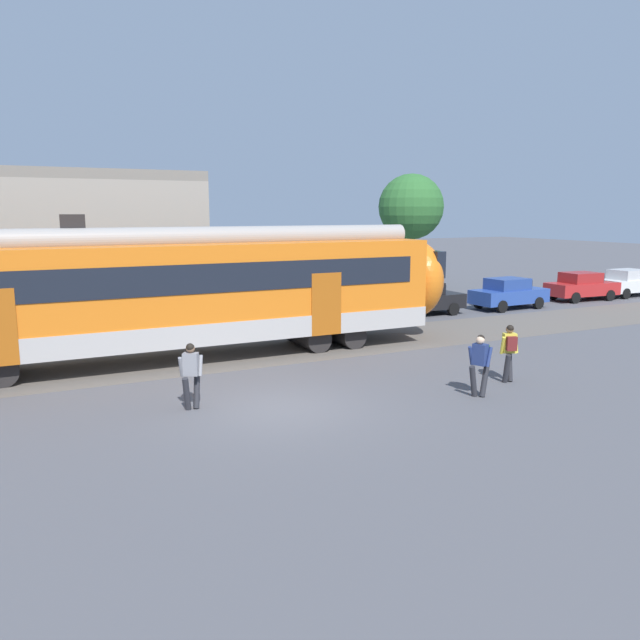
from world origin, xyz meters
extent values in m
plane|color=#515156|center=(0.00, 0.00, 0.00)|extent=(160.00, 160.00, 0.00)
cube|color=#B2ADA8|center=(-1.29, 6.23, 1.05)|extent=(18.00, 3.06, 0.70)
cube|color=orange|center=(-1.29, 6.23, 2.60)|extent=(18.00, 3.00, 2.40)
cube|color=black|center=(-1.29, 4.72, 2.80)|extent=(16.56, 0.03, 0.90)
cube|color=#AC5413|center=(3.66, 4.71, 1.75)|extent=(1.10, 0.04, 2.10)
cylinder|color=gray|center=(-1.29, 6.23, 3.98)|extent=(17.64, 0.70, 0.70)
cube|color=black|center=(-3.99, 6.23, 4.53)|extent=(0.70, 0.12, 0.40)
cylinder|color=black|center=(4.99, 6.23, 0.45)|extent=(0.90, 2.40, 0.90)
cylinder|color=black|center=(3.59, 6.23, 0.45)|extent=(0.90, 2.40, 0.90)
cylinder|color=black|center=(-6.17, 6.23, 0.45)|extent=(0.90, 2.40, 0.90)
ellipsoid|color=orange|center=(8.26, 6.23, 2.25)|extent=(1.80, 2.85, 2.95)
cube|color=black|center=(8.61, 6.23, 2.85)|extent=(0.40, 2.40, 1.00)
cylinder|color=#28282D|center=(-1.82, 1.01, 0.43)|extent=(0.30, 0.38, 0.87)
cylinder|color=#28282D|center=(-2.11, 0.85, 0.43)|extent=(0.30, 0.38, 0.87)
cube|color=gray|center=(-1.96, 0.93, 1.14)|extent=(0.43, 0.38, 0.56)
cylinder|color=gray|center=(-2.19, 0.97, 1.09)|extent=(0.20, 0.26, 0.52)
cylinder|color=gray|center=(-1.73, 0.90, 1.09)|extent=(0.20, 0.26, 0.52)
sphere|color=brown|center=(-1.95, 0.95, 1.53)|extent=(0.22, 0.22, 0.22)
sphere|color=black|center=(-1.96, 0.93, 1.56)|extent=(0.20, 0.20, 0.20)
cylinder|color=#28282D|center=(4.91, -1.33, 0.43)|extent=(0.38, 0.27, 0.87)
cylinder|color=#28282D|center=(5.24, -1.39, 0.43)|extent=(0.38, 0.27, 0.87)
cube|color=navy|center=(5.08, -1.36, 1.14)|extent=(0.36, 0.42, 0.56)
cylinder|color=navy|center=(5.24, -1.53, 1.09)|extent=(0.26, 0.18, 0.52)
cylinder|color=navy|center=(4.92, -1.18, 1.09)|extent=(0.26, 0.18, 0.52)
sphere|color=beige|center=(5.06, -1.36, 1.53)|extent=(0.22, 0.22, 0.22)
sphere|color=black|center=(5.08, -1.36, 1.56)|extent=(0.20, 0.20, 0.20)
cube|color=#235633|center=(5.24, -1.29, 1.16)|extent=(0.26, 0.32, 0.40)
cylinder|color=#28282D|center=(6.92, -0.51, 0.43)|extent=(0.28, 0.38, 0.87)
cylinder|color=#28282D|center=(6.64, -0.69, 0.43)|extent=(0.28, 0.38, 0.87)
cube|color=gold|center=(6.78, -0.60, 1.14)|extent=(0.43, 0.37, 0.56)
cylinder|color=gold|center=(6.55, -0.59, 1.09)|extent=(0.18, 0.26, 0.52)
cylinder|color=gold|center=(7.01, -0.62, 1.09)|extent=(0.18, 0.26, 0.52)
sphere|color=brown|center=(6.79, -0.58, 1.53)|extent=(0.22, 0.22, 0.22)
sphere|color=black|center=(6.78, -0.60, 1.56)|extent=(0.20, 0.20, 0.20)
cube|color=maroon|center=(6.71, -0.77, 1.16)|extent=(0.32, 0.26, 0.40)
cube|color=black|center=(11.46, 10.19, 0.64)|extent=(4.02, 1.70, 0.68)
cube|color=black|center=(11.31, 10.18, 1.26)|extent=(1.92, 1.47, 0.56)
cube|color=black|center=(12.26, 10.20, 1.22)|extent=(0.14, 1.37, 0.48)
cylinder|color=black|center=(12.69, 10.98, 0.30)|extent=(0.60, 0.21, 0.60)
cylinder|color=black|center=(12.71, 9.43, 0.30)|extent=(0.60, 0.21, 0.60)
cylinder|color=black|center=(10.21, 10.95, 0.30)|extent=(0.60, 0.21, 0.60)
cylinder|color=black|center=(10.23, 9.39, 0.30)|extent=(0.60, 0.21, 0.60)
cube|color=#284799|center=(16.50, 9.85, 0.64)|extent=(4.07, 1.82, 0.68)
cube|color=navy|center=(16.35, 9.84, 1.26)|extent=(1.96, 1.53, 0.56)
cube|color=black|center=(17.30, 9.88, 1.22)|extent=(0.18, 1.37, 0.48)
cylinder|color=black|center=(17.70, 10.68, 0.30)|extent=(0.61, 0.23, 0.60)
cylinder|color=black|center=(17.77, 9.13, 0.30)|extent=(0.61, 0.23, 0.60)
cylinder|color=black|center=(15.22, 10.57, 0.30)|extent=(0.61, 0.23, 0.60)
cylinder|color=black|center=(15.30, 9.01, 0.30)|extent=(0.61, 0.23, 0.60)
cube|color=#B22323|center=(22.21, 10.37, 0.64)|extent=(4.09, 1.86, 0.68)
cube|color=maroon|center=(22.06, 10.38, 1.26)|extent=(1.98, 1.54, 0.56)
cube|color=black|center=(23.01, 10.33, 1.22)|extent=(0.20, 1.37, 0.48)
cylinder|color=black|center=(23.49, 11.08, 0.30)|extent=(0.61, 0.23, 0.60)
cylinder|color=black|center=(23.41, 9.52, 0.30)|extent=(0.61, 0.23, 0.60)
cylinder|color=black|center=(21.02, 11.22, 0.30)|extent=(0.61, 0.23, 0.60)
cylinder|color=black|center=(20.93, 9.66, 0.30)|extent=(0.61, 0.23, 0.60)
cube|color=silver|center=(26.05, 10.42, 0.64)|extent=(4.01, 1.66, 0.68)
cube|color=silver|center=(25.90, 10.42, 1.26)|extent=(1.91, 1.45, 0.56)
cube|color=black|center=(26.85, 10.42, 1.22)|extent=(0.13, 1.37, 0.48)
cylinder|color=black|center=(27.29, 11.20, 0.30)|extent=(0.60, 0.20, 0.60)
cylinder|color=black|center=(24.81, 11.19, 0.30)|extent=(0.60, 0.20, 0.60)
cylinder|color=black|center=(24.82, 9.63, 0.30)|extent=(0.60, 0.20, 0.60)
cylinder|color=brown|center=(16.84, 19.12, 1.84)|extent=(0.32, 0.32, 3.68)
sphere|color=#2D662D|center=(16.84, 19.12, 5.10)|extent=(4.06, 4.06, 4.06)
camera|label=1|loc=(-5.66, -13.71, 4.81)|focal=35.00mm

